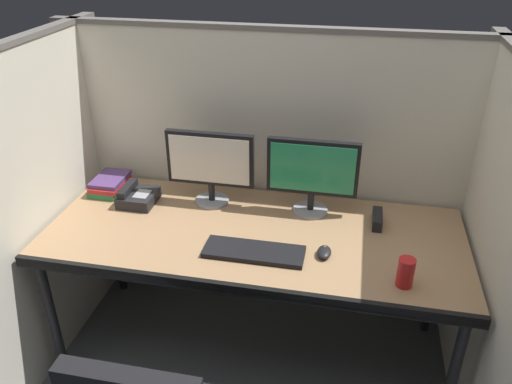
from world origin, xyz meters
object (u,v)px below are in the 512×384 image
soda_can (406,272)px  book_stack (110,184)px  desk (253,242)px  desk_phone (138,197)px  keyboard_main (254,252)px  computer_mouse (324,252)px  monitor_left (210,163)px  red_stapler (377,219)px  monitor_right (312,172)px

soda_can → book_stack: size_ratio=0.55×
desk → desk_phone: size_ratio=10.00×
soda_can → book_stack: soda_can is taller
keyboard_main → computer_mouse: 0.30m
desk_phone → soda_can: (1.28, -0.40, 0.03)m
desk → monitor_left: (-0.26, 0.24, 0.27)m
desk → soda_can: bearing=-20.5°
desk → book_stack: book_stack is taller
desk → computer_mouse: computer_mouse is taller
desk_phone → red_stapler: bearing=1.4°
monitor_right → book_stack: bearing=179.7°
computer_mouse → desk_phone: bearing=164.3°
monitor_right → desk_phone: (-0.86, -0.08, -0.18)m
soda_can → desk: bearing=159.5°
monitor_right → keyboard_main: size_ratio=1.00×
keyboard_main → desk_phone: desk_phone is taller
desk → red_stapler: 0.59m
keyboard_main → computer_mouse: size_ratio=4.48×
book_stack → desk: bearing=-16.9°
monitor_right → book_stack: size_ratio=1.95×
desk_phone → book_stack: size_ratio=0.86×
keyboard_main → soda_can: size_ratio=3.52×
book_stack → red_stapler: bearing=-2.5°
monitor_left → desk_phone: 0.41m
computer_mouse → soda_can: 0.35m
computer_mouse → book_stack: 1.20m
red_stapler → monitor_right: bearing=170.3°
computer_mouse → monitor_left: bearing=149.6°
desk → desk_phone: 0.65m
book_stack → computer_mouse: bearing=-17.3°
keyboard_main → soda_can: soda_can is taller
desk → soda_can: size_ratio=15.57×
red_stapler → book_stack: bearing=177.5°
keyboard_main → desk: bearing=103.0°
computer_mouse → red_stapler: 0.37m
monitor_left → red_stapler: (0.81, -0.05, -0.19)m
keyboard_main → monitor_left: bearing=127.0°
computer_mouse → soda_can: (0.32, -0.13, 0.04)m
desk_phone → soda_can: size_ratio=1.56×
keyboard_main → book_stack: size_ratio=1.95×
monitor_left → soda_can: 1.05m
desk → book_stack: (-0.82, 0.25, 0.09)m
computer_mouse → desk_phone: size_ratio=0.51×
desk → soda_can: soda_can is taller
keyboard_main → monitor_right: bearing=63.9°
monitor_left → book_stack: (-0.56, 0.01, -0.18)m
monitor_left → computer_mouse: (0.59, -0.35, -0.20)m
soda_can → keyboard_main: bearing=172.0°
monitor_left → monitor_right: bearing=0.6°
book_stack → keyboard_main: bearing=-25.4°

